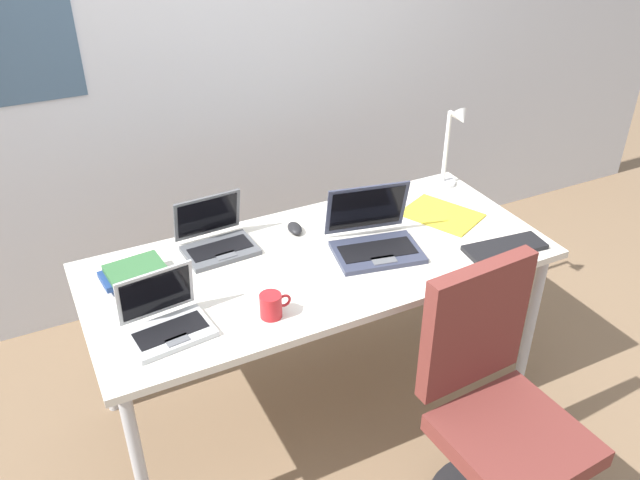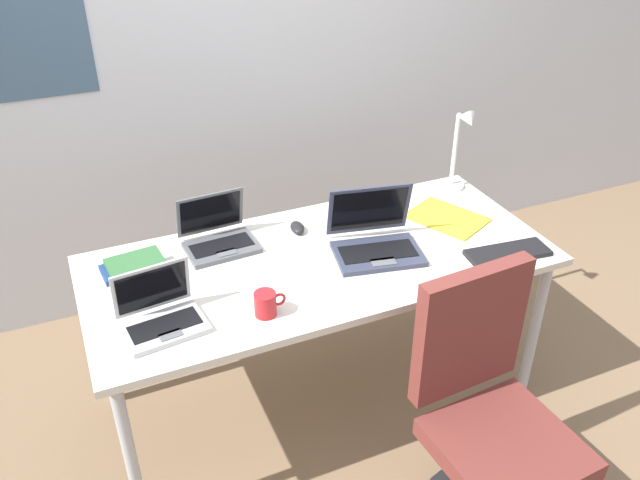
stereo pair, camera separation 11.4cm
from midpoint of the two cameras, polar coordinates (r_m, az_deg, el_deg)
ground_plane at (r=3.01m, az=-1.12°, el=-13.42°), size 12.00×12.00×0.00m
wall_back at (r=3.26m, az=-10.14°, el=16.47°), size 6.00×0.13×2.60m
desk at (r=2.57m, az=-1.27°, el=-2.61°), size 1.80×0.80×0.74m
desk_lamp at (r=3.03m, az=10.28°, el=7.93°), size 0.12×0.18×0.40m
laptop_center at (r=2.23m, az=-14.71°, el=-6.81°), size 0.28×0.24×0.20m
laptop_front_right at (r=2.61m, az=-10.26°, el=0.04°), size 0.29×0.25×0.20m
laptop_front_left at (r=2.57m, az=3.46°, el=0.14°), size 0.38×0.35×0.24m
external_keyboard at (r=2.67m, az=14.63°, el=-0.65°), size 0.34×0.15×0.02m
computer_mouse at (r=2.70m, az=-3.43°, el=1.01°), size 0.07×0.10×0.03m
cell_phone at (r=2.86m, az=0.58°, el=2.65°), size 0.11×0.15×0.01m
book_stack at (r=2.50m, az=-17.25°, el=-2.79°), size 0.24×0.16×0.07m
paper_folder_far_corner at (r=2.86m, az=9.42°, el=2.19°), size 0.34×0.38×0.01m
coffee_mug at (r=2.23m, az=-5.73°, el=-5.72°), size 0.11×0.08×0.09m
office_chair at (r=2.41m, az=13.77°, el=-15.62°), size 0.52×0.55×0.97m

